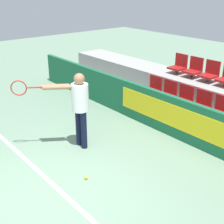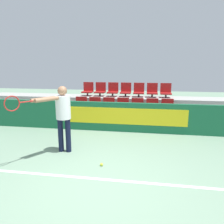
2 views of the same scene
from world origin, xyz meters
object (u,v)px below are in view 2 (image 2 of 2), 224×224
at_px(stadium_chair_4, 137,107).
at_px(stadium_chair_7, 88,90).
at_px(stadium_chair_13, 166,91).
at_px(stadium_chair_0, 81,105).
at_px(stadium_chair_10, 126,91).
at_px(stadium_chair_11, 139,91).
at_px(stadium_chair_2, 108,106).
at_px(tennis_player, 61,112).
at_px(tennis_ball, 102,164).
at_px(stadium_chair_3, 123,107).
at_px(stadium_chair_12, 152,91).
at_px(stadium_chair_8, 100,90).
at_px(stadium_chair_6, 167,108).
at_px(stadium_chair_1, 94,106).
at_px(stadium_chair_9, 113,90).
at_px(stadium_chair_5, 152,108).

distance_m(stadium_chair_4, stadium_chair_7, 2.36).
bearing_deg(stadium_chair_13, stadium_chair_0, -161.64).
bearing_deg(stadium_chair_10, stadium_chair_11, 0.00).
xyz_separation_m(stadium_chair_2, tennis_player, (-0.67, -2.69, 0.35)).
relative_size(stadium_chair_4, tennis_ball, 8.21).
relative_size(stadium_chair_3, stadium_chair_12, 1.00).
relative_size(stadium_chair_2, stadium_chair_8, 1.00).
height_order(stadium_chair_11, stadium_chair_13, same).
height_order(stadium_chair_3, tennis_player, tennis_player).
bearing_deg(tennis_ball, stadium_chair_8, 102.53).
relative_size(stadium_chair_6, tennis_player, 0.33).
height_order(stadium_chair_1, stadium_chair_7, stadium_chair_7).
bearing_deg(stadium_chair_8, tennis_ball, -77.47).
relative_size(tennis_player, tennis_ball, 25.06).
bearing_deg(stadium_chair_2, tennis_ball, -82.32).
height_order(stadium_chair_7, stadium_chair_12, same).
relative_size(stadium_chair_6, stadium_chair_9, 1.00).
bearing_deg(stadium_chair_12, stadium_chair_11, 180.00).
bearing_deg(stadium_chair_2, stadium_chair_3, 0.00).
bearing_deg(stadium_chair_8, stadium_chair_5, -26.47).
height_order(stadium_chair_0, stadium_chair_4, same).
height_order(stadium_chair_12, stadium_chair_13, same).
distance_m(stadium_chair_0, tennis_ball, 3.67).
xyz_separation_m(stadium_chair_3, stadium_chair_9, (-0.52, 1.03, 0.46)).
distance_m(stadium_chair_1, tennis_ball, 3.50).
distance_m(stadium_chair_6, stadium_chair_10, 1.92).
xyz_separation_m(stadium_chair_0, stadium_chair_5, (2.59, 0.00, 0.00)).
bearing_deg(stadium_chair_3, stadium_chair_1, 180.00).
bearing_deg(stadium_chair_4, stadium_chair_11, 90.00).
relative_size(stadium_chair_3, stadium_chair_4, 1.00).
height_order(stadium_chair_6, tennis_ball, stadium_chair_6).
bearing_deg(stadium_chair_9, stadium_chair_10, 0.00).
relative_size(stadium_chair_11, tennis_ball, 8.21).
height_order(stadium_chair_12, tennis_ball, stadium_chair_12).
relative_size(stadium_chair_6, stadium_chair_12, 1.00).
height_order(stadium_chair_0, stadium_chair_1, same).
xyz_separation_m(stadium_chair_0, stadium_chair_9, (1.04, 1.03, 0.46)).
distance_m(stadium_chair_9, stadium_chair_13, 2.07).
relative_size(stadium_chair_0, stadium_chair_3, 1.00).
relative_size(stadium_chair_2, stadium_chair_11, 1.00).
height_order(stadium_chair_10, tennis_player, tennis_player).
height_order(stadium_chair_7, tennis_player, tennis_player).
bearing_deg(stadium_chair_9, stadium_chair_11, 0.00).
bearing_deg(stadium_chair_0, stadium_chair_13, 18.36).
relative_size(stadium_chair_0, stadium_chair_2, 1.00).
relative_size(stadium_chair_4, stadium_chair_6, 1.00).
relative_size(stadium_chair_1, stadium_chair_5, 1.00).
height_order(stadium_chair_8, stadium_chair_12, same).
bearing_deg(stadium_chair_5, stadium_chair_12, 90.00).
distance_m(stadium_chair_4, stadium_chair_13, 1.53).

